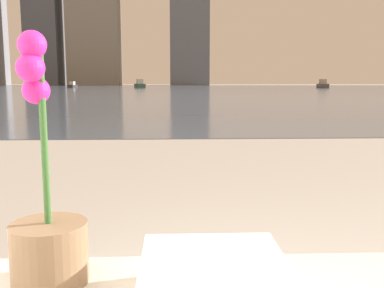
# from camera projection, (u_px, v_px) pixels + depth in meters

# --- Properties ---
(potted_orchid) EXTENTS (0.14, 0.14, 0.44)m
(potted_orchid) POSITION_uv_depth(u_px,v_px,m) (48.00, 228.00, 0.75)
(potted_orchid) COLOR #8C6B4C
(potted_orchid) RESTS_ON bathtub
(towel_stack) EXTENTS (0.23, 0.22, 0.08)m
(towel_stack) POSITION_uv_depth(u_px,v_px,m) (213.00, 281.00, 0.68)
(towel_stack) COLOR white
(towel_stack) RESTS_ON bathtub
(harbor_water) EXTENTS (180.00, 110.00, 0.01)m
(harbor_water) POSITION_uv_depth(u_px,v_px,m) (176.00, 88.00, 61.21)
(harbor_water) COLOR slate
(harbor_water) RESTS_ON ground_plane
(harbor_boat_1) EXTENTS (1.70, 3.64, 1.32)m
(harbor_boat_1) POSITION_uv_depth(u_px,v_px,m) (323.00, 85.00, 63.49)
(harbor_boat_1) COLOR #4C4C51
(harbor_boat_1) RESTS_ON harbor_water
(harbor_boat_4) EXTENTS (1.06, 2.62, 0.96)m
(harbor_boat_4) POSITION_uv_depth(u_px,v_px,m) (72.00, 85.00, 67.40)
(harbor_boat_4) COLOR #2D2D33
(harbor_boat_4) RESTS_ON harbor_water
(harbor_boat_5) EXTENTS (2.00, 3.70, 1.32)m
(harbor_boat_5) POSITION_uv_depth(u_px,v_px,m) (140.00, 85.00, 65.05)
(harbor_boat_5) COLOR #335647
(harbor_boat_5) RESTS_ON harbor_water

